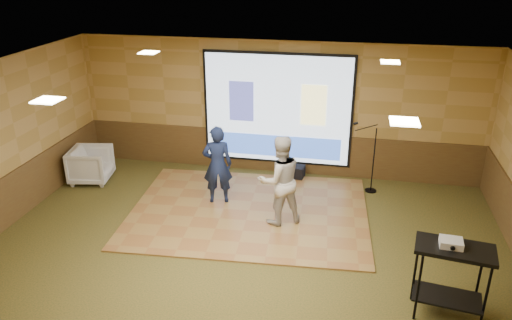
% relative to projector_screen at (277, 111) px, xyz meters
% --- Properties ---
extents(ground, '(9.00, 9.00, 0.00)m').
position_rel_projector_screen_xyz_m(ground, '(0.00, -3.44, -1.47)').
color(ground, '#2A3518').
rests_on(ground, ground).
extents(room_shell, '(9.04, 7.04, 3.02)m').
position_rel_projector_screen_xyz_m(room_shell, '(0.00, -3.44, 0.62)').
color(room_shell, '#AD8848').
rests_on(room_shell, ground).
extents(wainscot_back, '(9.00, 0.04, 0.95)m').
position_rel_projector_screen_xyz_m(wainscot_back, '(0.00, 0.04, -1.00)').
color(wainscot_back, '#4E301A').
rests_on(wainscot_back, ground).
extents(wainscot_left, '(0.04, 7.00, 0.95)m').
position_rel_projector_screen_xyz_m(wainscot_left, '(-4.48, -3.44, -1.00)').
color(wainscot_left, '#4E301A').
rests_on(wainscot_left, ground).
extents(projector_screen, '(3.32, 0.06, 2.52)m').
position_rel_projector_screen_xyz_m(projector_screen, '(0.00, 0.00, 0.00)').
color(projector_screen, black).
rests_on(projector_screen, room_shell).
extents(downlight_nw, '(0.32, 0.32, 0.02)m').
position_rel_projector_screen_xyz_m(downlight_nw, '(-2.20, -1.64, 1.50)').
color(downlight_nw, beige).
rests_on(downlight_nw, room_shell).
extents(downlight_ne, '(0.32, 0.32, 0.02)m').
position_rel_projector_screen_xyz_m(downlight_ne, '(2.20, -1.64, 1.50)').
color(downlight_ne, beige).
rests_on(downlight_ne, room_shell).
extents(downlight_sw, '(0.32, 0.32, 0.02)m').
position_rel_projector_screen_xyz_m(downlight_sw, '(-2.20, -4.94, 1.50)').
color(downlight_sw, beige).
rests_on(downlight_sw, room_shell).
extents(downlight_se, '(0.32, 0.32, 0.02)m').
position_rel_projector_screen_xyz_m(downlight_se, '(2.20, -4.94, 1.50)').
color(downlight_se, beige).
rests_on(downlight_se, room_shell).
extents(dance_floor, '(4.78, 3.76, 0.03)m').
position_rel_projector_screen_xyz_m(dance_floor, '(-0.21, -2.02, -1.46)').
color(dance_floor, olive).
rests_on(dance_floor, ground).
extents(player_left, '(0.67, 0.53, 1.60)m').
position_rel_projector_screen_xyz_m(player_left, '(-0.90, -1.75, -0.64)').
color(player_left, '#151F42').
rests_on(player_left, dance_floor).
extents(player_right, '(1.04, 0.97, 1.70)m').
position_rel_projector_screen_xyz_m(player_right, '(0.43, -2.32, -0.59)').
color(player_right, '#BCB6AC').
rests_on(player_right, dance_floor).
extents(av_table, '(1.03, 0.54, 1.08)m').
position_rel_projector_screen_xyz_m(av_table, '(3.11, -4.37, -0.69)').
color(av_table, black).
rests_on(av_table, ground).
extents(projector, '(0.31, 0.27, 0.10)m').
position_rel_projector_screen_xyz_m(projector, '(3.05, -4.35, -0.34)').
color(projector, silver).
rests_on(projector, av_table).
extents(mic_stand, '(0.60, 0.24, 1.53)m').
position_rel_projector_screen_xyz_m(mic_stand, '(2.08, -0.60, -0.98)').
color(mic_stand, black).
rests_on(mic_stand, ground).
extents(banquet_chair, '(0.97, 0.95, 0.77)m').
position_rel_projector_screen_xyz_m(banquet_chair, '(-3.92, -1.29, -1.09)').
color(banquet_chair, gray).
rests_on(banquet_chair, ground).
extents(duffel_bag, '(0.50, 0.37, 0.29)m').
position_rel_projector_screen_xyz_m(duffel_bag, '(0.44, -0.26, -1.33)').
color(duffel_bag, black).
rests_on(duffel_bag, ground).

